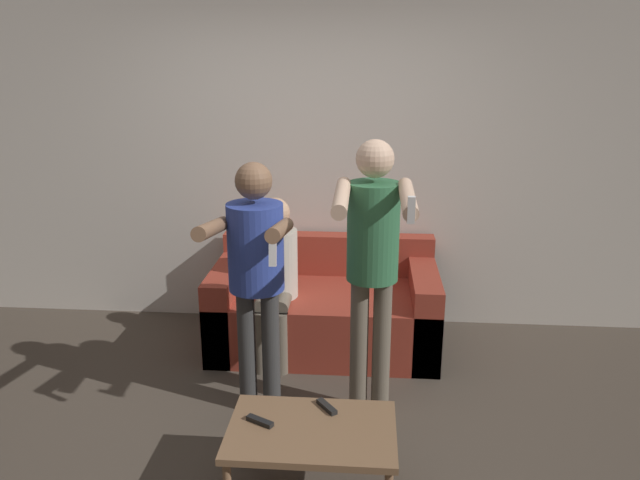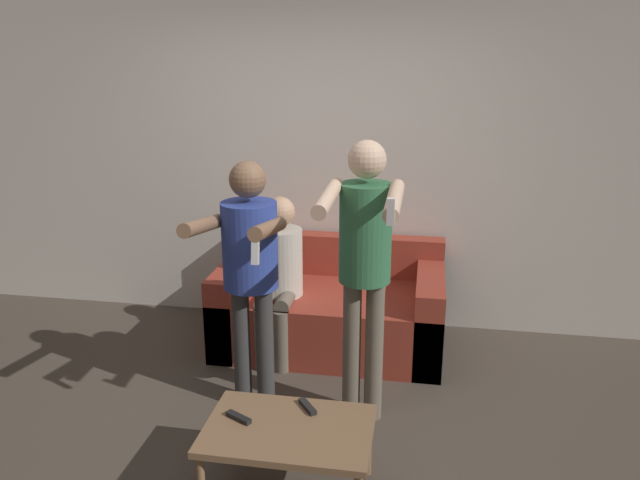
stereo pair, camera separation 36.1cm
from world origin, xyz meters
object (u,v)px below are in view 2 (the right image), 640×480
Objects in this scene: coffee_table at (289,435)px; remote_near at (239,417)px; couch at (331,310)px; person_seated at (279,270)px; remote_far at (308,406)px; person_standing_left at (249,260)px; person_standing_right at (365,252)px.

coffee_table is 5.57× the size of remote_near.
person_seated is at bearing -147.50° from couch.
coffee_table is (0.41, -1.52, -0.30)m from person_seated.
remote_far is (0.32, 0.16, 0.00)m from remote_near.
person_seated is 1.52m from remote_near.
person_seated is at bearing 90.37° from person_standing_left.
person_seated reaches higher than couch.
coffee_table is at bearing -4.79° from remote_near.
person_standing_left reaches higher than remote_far.
person_standing_left is at bearing -109.43° from couch.
couch is at bearing 70.57° from person_standing_left.
person_standing_right reaches higher than coffee_table.
remote_far is at bearing -85.58° from couch.
coffee_table is 5.85× the size of remote_far.
couch is at bearing 91.93° from coffee_table.
person_seated is 1.44m from remote_far.
remote_near is 1.05× the size of remote_far.
person_standing_right is 1.44× the size of person_seated.
remote_far is (0.06, 0.18, 0.05)m from coffee_table.
person_standing_left is 0.82m from person_seated.
remote_far is at bearing -51.94° from person_standing_left.
coffee_table is at bearing -110.32° from person_standing_right.
remote_near is at bearing 175.21° from coffee_table.
couch is 1.06× the size of person_standing_left.
person_standing_right reaches higher than remote_near.
remote_near is 0.36m from remote_far.
person_seated reaches higher than remote_far.
person_standing_right is 1.14m from remote_near.
person_standing_left is at bearing 179.71° from person_standing_right.
couch is 1.25m from person_standing_left.
coffee_table is 0.20m from remote_far.
person_standing_right is 0.92m from remote_far.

